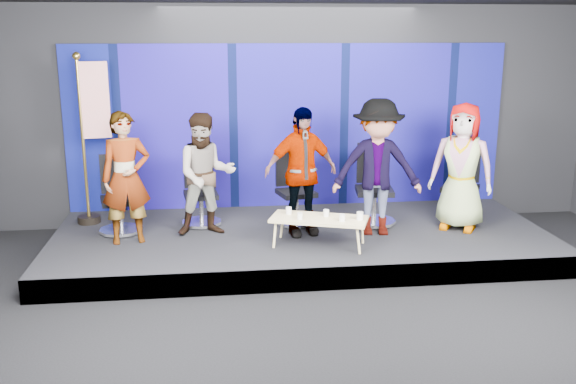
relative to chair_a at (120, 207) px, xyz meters
name	(u,v)px	position (x,y,z in m)	size (l,w,h in m)	color
ground	(333,328)	(2.57, -2.78, -0.66)	(10.00, 10.00, 0.00)	black
room_walls	(338,100)	(2.57, -2.78, 1.77)	(10.02, 8.02, 3.51)	black
riser	(301,241)	(2.57, -0.28, -0.51)	(7.00, 3.00, 0.30)	black
backdrop	(289,126)	(2.57, 1.17, 0.94)	(7.00, 0.08, 2.60)	#07125B
chair_a	(120,207)	(0.00, 0.00, 0.00)	(0.73, 0.73, 1.10)	silver
panelist_a	(126,178)	(0.18, -0.47, 0.53)	(0.65, 0.43, 1.78)	black
chair_b	(201,201)	(1.14, 0.25, -0.01)	(0.66, 0.66, 1.06)	silver
panelist_b	(206,175)	(1.23, -0.25, 0.50)	(0.83, 0.65, 1.71)	black
chair_c	(295,200)	(2.53, 0.11, 0.00)	(0.75, 0.75, 1.11)	silver
panelist_c	(301,172)	(2.54, -0.39, 0.54)	(1.05, 0.44, 1.79)	black
chair_d	(374,198)	(3.69, -0.01, 0.03)	(0.74, 0.74, 1.18)	silver
panelist_d	(377,168)	(3.59, -0.51, 0.59)	(1.23, 0.71, 1.91)	black
chair_e	(460,195)	(5.05, 0.06, 0.01)	(0.87, 0.87, 1.12)	silver
panelist_e	(462,167)	(4.85, -0.41, 0.55)	(0.89, 0.58, 1.82)	black
coffee_table	(319,220)	(2.71, -0.95, 0.00)	(1.37, 0.93, 0.39)	tan
mug_a	(289,211)	(2.33, -0.72, 0.07)	(0.08, 0.08, 0.09)	silver
mug_b	(300,216)	(2.45, -0.98, 0.07)	(0.07, 0.07, 0.08)	silver
mug_c	(326,213)	(2.82, -0.89, 0.07)	(0.08, 0.08, 0.09)	silver
mug_d	(342,218)	(2.98, -1.14, 0.07)	(0.08, 0.08, 0.09)	silver
mug_e	(360,216)	(3.23, -1.11, 0.08)	(0.09, 0.09, 0.10)	silver
flag_stand	(92,135)	(-0.40, 0.52, 0.97)	(0.57, 0.33, 2.50)	black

